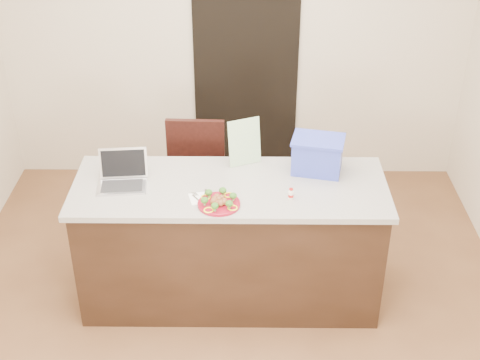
{
  "coord_description": "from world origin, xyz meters",
  "views": [
    {
      "loc": [
        0.1,
        -3.44,
        3.21
      ],
      "look_at": [
        0.07,
        0.2,
        0.99
      ],
      "focal_mm": 50.0,
      "sensor_mm": 36.0,
      "label": 1
    }
  ],
  "objects_px": {
    "plate": "(219,204)",
    "laptop": "(123,175)",
    "napkin": "(200,198)",
    "yogurt_bottle": "(291,194)",
    "island": "(230,242)",
    "blue_box": "(317,155)",
    "chair": "(196,177)"
  },
  "relations": [
    {
      "from": "laptop",
      "to": "island",
      "type": "bearing_deg",
      "value": -7.15
    },
    {
      "from": "plate",
      "to": "blue_box",
      "type": "relative_size",
      "value": 0.7
    },
    {
      "from": "island",
      "to": "chair",
      "type": "relative_size",
      "value": 2.05
    },
    {
      "from": "plate",
      "to": "chair",
      "type": "height_order",
      "value": "chair"
    },
    {
      "from": "island",
      "to": "laptop",
      "type": "xyz_separation_m",
      "value": [
        -0.7,
        0.02,
        0.52
      ]
    },
    {
      "from": "island",
      "to": "laptop",
      "type": "bearing_deg",
      "value": 178.06
    },
    {
      "from": "laptop",
      "to": "blue_box",
      "type": "distance_m",
      "value": 1.29
    },
    {
      "from": "plate",
      "to": "chair",
      "type": "xyz_separation_m",
      "value": [
        -0.22,
        0.91,
        -0.36
      ]
    },
    {
      "from": "yogurt_bottle",
      "to": "blue_box",
      "type": "xyz_separation_m",
      "value": [
        0.19,
        0.35,
        0.09
      ]
    },
    {
      "from": "yogurt_bottle",
      "to": "blue_box",
      "type": "height_order",
      "value": "blue_box"
    },
    {
      "from": "plate",
      "to": "laptop",
      "type": "height_order",
      "value": "laptop"
    },
    {
      "from": "laptop",
      "to": "blue_box",
      "type": "relative_size",
      "value": 0.86
    },
    {
      "from": "chair",
      "to": "plate",
      "type": "bearing_deg",
      "value": -74.0
    },
    {
      "from": "napkin",
      "to": "blue_box",
      "type": "height_order",
      "value": "blue_box"
    },
    {
      "from": "laptop",
      "to": "blue_box",
      "type": "bearing_deg",
      "value": 2.36
    },
    {
      "from": "yogurt_bottle",
      "to": "blue_box",
      "type": "distance_m",
      "value": 0.41
    },
    {
      "from": "napkin",
      "to": "island",
      "type": "bearing_deg",
      "value": 41.39
    },
    {
      "from": "yogurt_bottle",
      "to": "laptop",
      "type": "bearing_deg",
      "value": 170.61
    },
    {
      "from": "laptop",
      "to": "plate",
      "type": "bearing_deg",
      "value": -27.33
    },
    {
      "from": "plate",
      "to": "chair",
      "type": "relative_size",
      "value": 0.27
    },
    {
      "from": "island",
      "to": "plate",
      "type": "height_order",
      "value": "plate"
    },
    {
      "from": "chair",
      "to": "napkin",
      "type": "bearing_deg",
      "value": -80.79
    },
    {
      "from": "plate",
      "to": "laptop",
      "type": "bearing_deg",
      "value": 157.88
    },
    {
      "from": "napkin",
      "to": "yogurt_bottle",
      "type": "relative_size",
      "value": 1.79
    },
    {
      "from": "island",
      "to": "blue_box",
      "type": "height_order",
      "value": "blue_box"
    },
    {
      "from": "yogurt_bottle",
      "to": "chair",
      "type": "bearing_deg",
      "value": 128.79
    },
    {
      "from": "yogurt_bottle",
      "to": "chair",
      "type": "distance_m",
      "value": 1.13
    },
    {
      "from": "island",
      "to": "napkin",
      "type": "height_order",
      "value": "napkin"
    },
    {
      "from": "island",
      "to": "napkin",
      "type": "bearing_deg",
      "value": -138.61
    },
    {
      "from": "napkin",
      "to": "yogurt_bottle",
      "type": "height_order",
      "value": "yogurt_bottle"
    },
    {
      "from": "napkin",
      "to": "blue_box",
      "type": "distance_m",
      "value": 0.85
    },
    {
      "from": "yogurt_bottle",
      "to": "laptop",
      "type": "height_order",
      "value": "laptop"
    }
  ]
}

